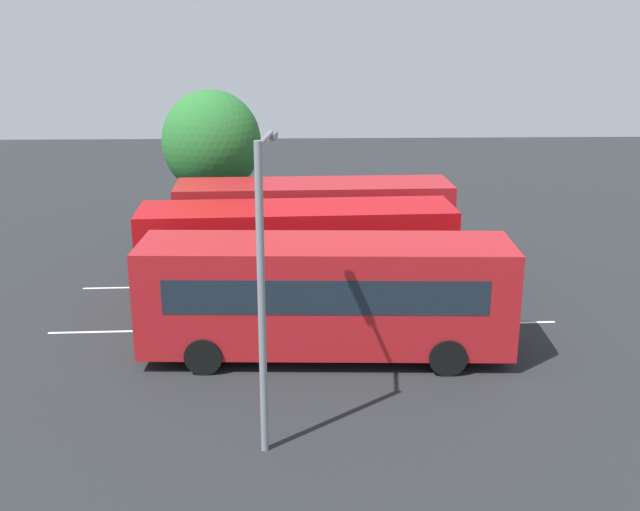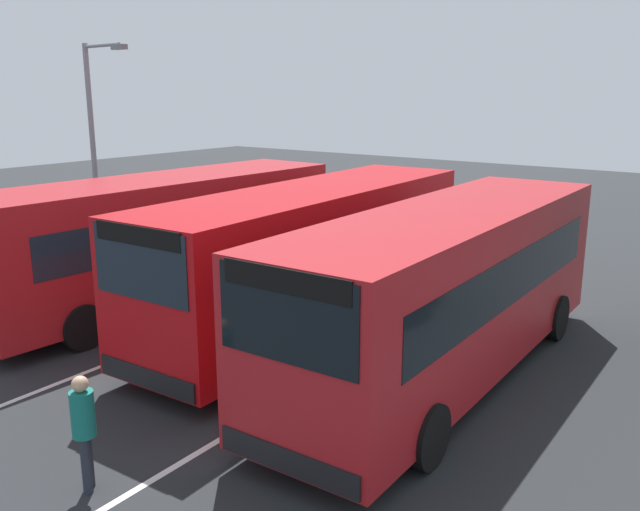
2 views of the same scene
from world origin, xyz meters
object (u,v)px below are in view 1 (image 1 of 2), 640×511
(bus_far_left, at_px, (327,294))
(bus_center_left, at_px, (298,251))
(pedestrian, at_px, (501,258))
(street_lamp, at_px, (263,276))
(depot_tree, at_px, (212,143))
(bus_center_right, at_px, (315,222))

(bus_far_left, relative_size, bus_center_left, 1.00)
(bus_far_left, height_order, bus_center_left, same)
(pedestrian, bearing_deg, street_lamp, 97.60)
(depot_tree, bearing_deg, bus_center_left, -66.78)
(bus_far_left, relative_size, pedestrian, 5.97)
(bus_center_left, bearing_deg, bus_far_left, -81.97)
(bus_center_left, relative_size, street_lamp, 1.51)
(bus_center_left, xyz_separation_m, street_lamp, (-0.74, -8.70, 2.09))
(street_lamp, height_order, depot_tree, street_lamp)
(bus_center_left, distance_m, pedestrian, 7.21)
(bus_center_right, relative_size, pedestrian, 5.95)
(bus_center_right, distance_m, depot_tree, 6.51)
(bus_center_left, bearing_deg, pedestrian, 9.51)
(bus_center_right, relative_size, depot_tree, 1.62)
(bus_center_right, height_order, street_lamp, street_lamp)
(bus_center_right, distance_m, street_lamp, 12.63)
(bus_center_right, bearing_deg, street_lamp, -97.93)
(bus_center_left, distance_m, bus_center_right, 3.73)
(depot_tree, bearing_deg, pedestrian, -32.51)
(pedestrian, bearing_deg, bus_far_left, 86.62)
(bus_center_left, distance_m, depot_tree, 9.18)
(street_lamp, bearing_deg, depot_tree, 15.67)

